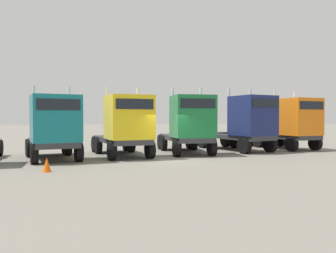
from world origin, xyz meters
TOP-DOWN VIEW (x-y plane):
  - ground at (0.00, 0.00)m, footprint 200.00×200.00m
  - semi_truck_teal at (-5.95, 2.16)m, footprint 2.94×5.88m
  - semi_truck_yellow at (-1.95, 2.26)m, footprint 2.67×6.23m
  - semi_truck_green at (2.21, 2.34)m, footprint 3.50×6.61m
  - semi_truck_navy at (6.61, 2.54)m, footprint 3.13×6.41m
  - semi_truck_orange at (10.62, 2.56)m, footprint 2.72×5.98m
  - traffic_cone_near at (-6.48, -1.84)m, footprint 0.36×0.36m

SIDE VIEW (x-z plane):
  - ground at x=0.00m, z-range 0.00..0.00m
  - traffic_cone_near at x=-6.48m, z-range 0.00..0.62m
  - semi_truck_teal at x=-5.95m, z-range -0.20..3.91m
  - semi_truck_yellow at x=-1.95m, z-range -0.22..3.97m
  - semi_truck_green at x=2.21m, z-range -0.23..4.06m
  - semi_truck_orange at x=10.62m, z-range -0.21..4.09m
  - semi_truck_navy at x=6.61m, z-range -0.22..4.16m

